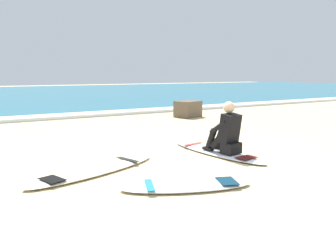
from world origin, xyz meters
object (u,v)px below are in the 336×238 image
Objects in this scene: surfboard_spare_far at (96,170)px; shoreline_rock at (188,109)px; surfboard_main at (216,152)px; surfer_seated at (226,133)px; surfboard_spare_near at (187,186)px.

surfboard_spare_far is 2.97× the size of shoreline_rock.
surfboard_main and surfboard_spare_far have the same top height.
surfer_seated is (0.02, -0.26, 0.40)m from surfboard_main.
surfboard_main is at bearing 0.94° from surfboard_spare_far.
surfer_seated is at bearing -116.70° from shoreline_rock.
surfer_seated is 0.39× the size of surfboard_spare_far.
surfboard_main is 0.48m from surfer_seated.
surfboard_spare_near is (-1.58, -1.37, 0.00)m from surfboard_main.
shoreline_rock reaches higher than surfboard_main.
surfboard_spare_far is at bearing 121.10° from surfboard_spare_near.
surfboard_main is 1.00× the size of surfboard_spare_far.
surfboard_main is at bearing 40.83° from surfboard_spare_near.
shoreline_rock is (2.57, 4.79, 0.25)m from surfboard_main.
surfboard_spare_near is at bearing -123.97° from shoreline_rock.
surfboard_spare_far is 6.92m from shoreline_rock.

